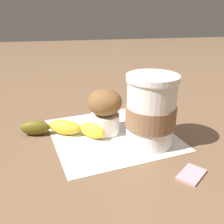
{
  "coord_description": "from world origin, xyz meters",
  "views": [
    {
      "loc": [
        0.09,
        0.48,
        0.25
      ],
      "look_at": [
        0.0,
        0.0,
        0.05
      ],
      "focal_mm": 42.0,
      "sensor_mm": 36.0,
      "label": 1
    }
  ],
  "objects_px": {
    "coffee_cup": "(151,111)",
    "banana": "(64,128)",
    "muffin": "(105,110)",
    "sugar_packet": "(192,173)"
  },
  "relations": [
    {
      "from": "muffin",
      "to": "banana",
      "type": "relative_size",
      "value": 0.54
    },
    {
      "from": "muffin",
      "to": "banana",
      "type": "xyz_separation_m",
      "value": [
        0.08,
        -0.0,
        -0.04
      ]
    },
    {
      "from": "banana",
      "to": "sugar_packet",
      "type": "relative_size",
      "value": 3.5
    },
    {
      "from": "coffee_cup",
      "to": "banana",
      "type": "bearing_deg",
      "value": -20.41
    },
    {
      "from": "muffin",
      "to": "sugar_packet",
      "type": "distance_m",
      "value": 0.21
    },
    {
      "from": "banana",
      "to": "sugar_packet",
      "type": "height_order",
      "value": "banana"
    },
    {
      "from": "muffin",
      "to": "banana",
      "type": "bearing_deg",
      "value": -1.47
    },
    {
      "from": "coffee_cup",
      "to": "banana",
      "type": "xyz_separation_m",
      "value": [
        0.16,
        -0.06,
        -0.05
      ]
    },
    {
      "from": "banana",
      "to": "muffin",
      "type": "bearing_deg",
      "value": 178.53
    },
    {
      "from": "coffee_cup",
      "to": "banana",
      "type": "relative_size",
      "value": 0.77
    }
  ]
}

